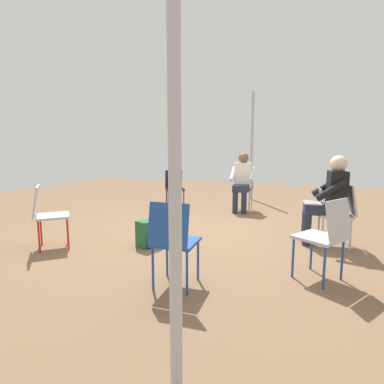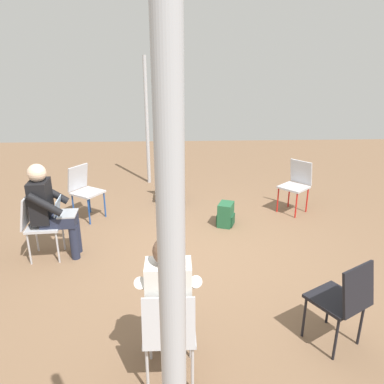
{
  "view_description": "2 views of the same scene",
  "coord_description": "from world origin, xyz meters",
  "px_view_note": "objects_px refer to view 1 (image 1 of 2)",
  "views": [
    {
      "loc": [
        1.35,
        -4.45,
        1.33
      ],
      "look_at": [
        -0.14,
        -0.22,
        0.67
      ],
      "focal_mm": 28.0,
      "sensor_mm": 36.0,
      "label": 1
    },
    {
      "loc": [
        0.2,
        4.28,
        2.44
      ],
      "look_at": [
        0.02,
        0.17,
        0.94
      ],
      "focal_mm": 35.0,
      "sensor_mm": 36.0,
      "label": 2
    }
  ],
  "objects_px": {
    "chair_north": "(243,187)",
    "chair_southwest": "(47,212)",
    "backpack_near_laptop_user": "(148,235)",
    "chair_south": "(173,238)",
    "person_in_white": "(242,179)",
    "chair_northwest": "(174,186)",
    "person_with_laptop": "(329,196)",
    "chair_southeast": "(326,233)",
    "chair_east": "(341,211)"
  },
  "relations": [
    {
      "from": "chair_north",
      "to": "person_in_white",
      "type": "bearing_deg",
      "value": 90.0
    },
    {
      "from": "chair_east",
      "to": "chair_south",
      "type": "bearing_deg",
      "value": 134.42
    },
    {
      "from": "chair_east",
      "to": "chair_southeast",
      "type": "height_order",
      "value": "same"
    },
    {
      "from": "chair_north",
      "to": "chair_south",
      "type": "xyz_separation_m",
      "value": [
        0.01,
        -3.93,
        0.0
      ]
    },
    {
      "from": "chair_east",
      "to": "backpack_near_laptop_user",
      "type": "xyz_separation_m",
      "value": [
        -2.48,
        -0.86,
        -0.34
      ]
    },
    {
      "from": "person_with_laptop",
      "to": "backpack_near_laptop_user",
      "type": "xyz_separation_m",
      "value": [
        -2.31,
        -0.85,
        -0.53
      ]
    },
    {
      "from": "person_in_white",
      "to": "chair_northwest",
      "type": "bearing_deg",
      "value": 6.59
    },
    {
      "from": "chair_east",
      "to": "person_with_laptop",
      "type": "height_order",
      "value": "person_with_laptop"
    },
    {
      "from": "chair_south",
      "to": "chair_southeast",
      "type": "bearing_deg",
      "value": 24.0
    },
    {
      "from": "chair_south",
      "to": "backpack_near_laptop_user",
      "type": "height_order",
      "value": "chair_south"
    },
    {
      "from": "chair_northwest",
      "to": "chair_southeast",
      "type": "relative_size",
      "value": 1.0
    },
    {
      "from": "person_in_white",
      "to": "chair_south",
      "type": "bearing_deg",
      "value": 90.23
    },
    {
      "from": "chair_east",
      "to": "chair_northwest",
      "type": "bearing_deg",
      "value": 57.24
    },
    {
      "from": "person_in_white",
      "to": "backpack_near_laptop_user",
      "type": "xyz_separation_m",
      "value": [
        -0.81,
        -2.73,
        -0.54
      ]
    },
    {
      "from": "chair_south",
      "to": "person_in_white",
      "type": "relative_size",
      "value": 0.69
    },
    {
      "from": "chair_southeast",
      "to": "person_with_laptop",
      "type": "distance_m",
      "value": 1.26
    },
    {
      "from": "chair_north",
      "to": "chair_northwest",
      "type": "distance_m",
      "value": 1.52
    },
    {
      "from": "chair_southwest",
      "to": "person_in_white",
      "type": "bearing_deg",
      "value": 106.0
    },
    {
      "from": "chair_northwest",
      "to": "person_with_laptop",
      "type": "relative_size",
      "value": 0.69
    },
    {
      "from": "chair_southeast",
      "to": "person_in_white",
      "type": "height_order",
      "value": "person_in_white"
    },
    {
      "from": "person_with_laptop",
      "to": "chair_northwest",
      "type": "bearing_deg",
      "value": 55.7
    },
    {
      "from": "chair_southwest",
      "to": "chair_south",
      "type": "bearing_deg",
      "value": 33.74
    },
    {
      "from": "chair_northwest",
      "to": "chair_southwest",
      "type": "bearing_deg",
      "value": 49.62
    },
    {
      "from": "chair_southwest",
      "to": "chair_south",
      "type": "height_order",
      "value": "same"
    },
    {
      "from": "chair_southwest",
      "to": "backpack_near_laptop_user",
      "type": "xyz_separation_m",
      "value": [
        1.22,
        0.52,
        -0.34
      ]
    },
    {
      "from": "chair_east",
      "to": "chair_northwest",
      "type": "height_order",
      "value": "same"
    },
    {
      "from": "chair_northwest",
      "to": "backpack_near_laptop_user",
      "type": "xyz_separation_m",
      "value": [
        0.67,
        -2.56,
        -0.34
      ]
    },
    {
      "from": "backpack_near_laptop_user",
      "to": "chair_southwest",
      "type": "bearing_deg",
      "value": -156.82
    },
    {
      "from": "chair_southwest",
      "to": "chair_southeast",
      "type": "xyz_separation_m",
      "value": [
        3.41,
        0.13,
        0.0
      ]
    },
    {
      "from": "chair_northwest",
      "to": "chair_south",
      "type": "height_order",
      "value": "same"
    },
    {
      "from": "person_in_white",
      "to": "chair_east",
      "type": "bearing_deg",
      "value": 131.8
    },
    {
      "from": "chair_southeast",
      "to": "person_in_white",
      "type": "bearing_deg",
      "value": 57.44
    },
    {
      "from": "chair_south",
      "to": "chair_southeast",
      "type": "height_order",
      "value": "same"
    },
    {
      "from": "chair_north",
      "to": "person_with_laptop",
      "type": "height_order",
      "value": "person_with_laptop"
    },
    {
      "from": "chair_east",
      "to": "person_with_laptop",
      "type": "relative_size",
      "value": 0.69
    },
    {
      "from": "chair_southeast",
      "to": "chair_north",
      "type": "bearing_deg",
      "value": 56.35
    },
    {
      "from": "chair_north",
      "to": "person_with_laptop",
      "type": "bearing_deg",
      "value": 126.24
    },
    {
      "from": "chair_northwest",
      "to": "chair_southwest",
      "type": "height_order",
      "value": "same"
    },
    {
      "from": "chair_southwest",
      "to": "chair_south",
      "type": "xyz_separation_m",
      "value": [
        2.04,
        -0.51,
        0.0
      ]
    },
    {
      "from": "chair_south",
      "to": "chair_southeast",
      "type": "xyz_separation_m",
      "value": [
        1.37,
        0.64,
        0.0
      ]
    },
    {
      "from": "chair_northwest",
      "to": "person_with_laptop",
      "type": "xyz_separation_m",
      "value": [
        2.98,
        -1.71,
        0.2
      ]
    },
    {
      "from": "chair_north",
      "to": "chair_southwest",
      "type": "bearing_deg",
      "value": 59.4
    },
    {
      "from": "backpack_near_laptop_user",
      "to": "chair_east",
      "type": "bearing_deg",
      "value": 19.11
    },
    {
      "from": "chair_north",
      "to": "chair_southwest",
      "type": "distance_m",
      "value": 3.97
    },
    {
      "from": "chair_east",
      "to": "chair_southwest",
      "type": "distance_m",
      "value": 3.94
    },
    {
      "from": "chair_south",
      "to": "person_in_white",
      "type": "bearing_deg",
      "value": 89.09
    },
    {
      "from": "chair_southwest",
      "to": "backpack_near_laptop_user",
      "type": "distance_m",
      "value": 1.37
    },
    {
      "from": "chair_east",
      "to": "backpack_near_laptop_user",
      "type": "bearing_deg",
      "value": 104.73
    },
    {
      "from": "chair_north",
      "to": "chair_southeast",
      "type": "distance_m",
      "value": 3.57
    },
    {
      "from": "chair_northwest",
      "to": "chair_south",
      "type": "xyz_separation_m",
      "value": [
        1.49,
        -3.6,
        0.0
      ]
    }
  ]
}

